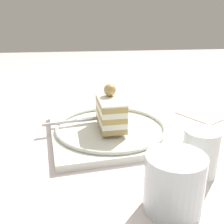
{
  "coord_description": "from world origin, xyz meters",
  "views": [
    {
      "loc": [
        -0.06,
        -0.52,
        0.26
      ],
      "look_at": [
        0.0,
        0.01,
        0.05
      ],
      "focal_mm": 44.5,
      "sensor_mm": 36.0,
      "label": 1
    }
  ],
  "objects_px": {
    "cake_slice": "(109,111)",
    "fork": "(72,121)",
    "drink_glass_near": "(174,185)",
    "dessert_plate": "(112,130)",
    "drink_glass_far": "(200,155)",
    "folded_napkin": "(199,116)"
  },
  "relations": [
    {
      "from": "dessert_plate",
      "to": "fork",
      "type": "relative_size",
      "value": 2.38
    },
    {
      "from": "dessert_plate",
      "to": "fork",
      "type": "xyz_separation_m",
      "value": [
        -0.09,
        0.03,
        0.01
      ]
    },
    {
      "from": "drink_glass_far",
      "to": "fork",
      "type": "bearing_deg",
      "value": 138.07
    },
    {
      "from": "dessert_plate",
      "to": "drink_glass_far",
      "type": "relative_size",
      "value": 3.59
    },
    {
      "from": "cake_slice",
      "to": "drink_glass_near",
      "type": "height_order",
      "value": "cake_slice"
    },
    {
      "from": "cake_slice",
      "to": "drink_glass_far",
      "type": "height_order",
      "value": "cake_slice"
    },
    {
      "from": "fork",
      "to": "folded_napkin",
      "type": "distance_m",
      "value": 0.32
    },
    {
      "from": "cake_slice",
      "to": "folded_napkin",
      "type": "bearing_deg",
      "value": 19.37
    },
    {
      "from": "cake_slice",
      "to": "fork",
      "type": "distance_m",
      "value": 0.09
    },
    {
      "from": "dessert_plate",
      "to": "drink_glass_near",
      "type": "bearing_deg",
      "value": -76.94
    },
    {
      "from": "fork",
      "to": "drink_glass_far",
      "type": "bearing_deg",
      "value": -41.93
    },
    {
      "from": "fork",
      "to": "folded_napkin",
      "type": "height_order",
      "value": "fork"
    },
    {
      "from": "drink_glass_far",
      "to": "folded_napkin",
      "type": "distance_m",
      "value": 0.27
    },
    {
      "from": "drink_glass_near",
      "to": "folded_napkin",
      "type": "xyz_separation_m",
      "value": [
        0.17,
        0.32,
        -0.03
      ]
    },
    {
      "from": "drink_glass_far",
      "to": "dessert_plate",
      "type": "bearing_deg",
      "value": 127.4
    },
    {
      "from": "cake_slice",
      "to": "dessert_plate",
      "type": "bearing_deg",
      "value": 15.03
    },
    {
      "from": "drink_glass_far",
      "to": "folded_napkin",
      "type": "height_order",
      "value": "drink_glass_far"
    },
    {
      "from": "folded_napkin",
      "to": "drink_glass_near",
      "type": "bearing_deg",
      "value": -118.32
    },
    {
      "from": "drink_glass_far",
      "to": "drink_glass_near",
      "type": "bearing_deg",
      "value": -131.71
    },
    {
      "from": "cake_slice",
      "to": "drink_glass_far",
      "type": "distance_m",
      "value": 0.21
    },
    {
      "from": "drink_glass_far",
      "to": "cake_slice",
      "type": "bearing_deg",
      "value": 129.08
    },
    {
      "from": "folded_napkin",
      "to": "drink_glass_far",
      "type": "bearing_deg",
      "value": -113.13
    }
  ]
}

